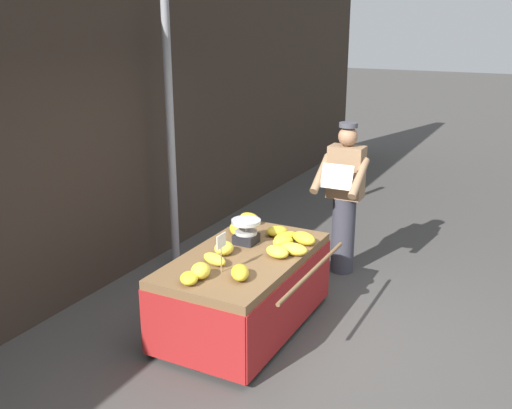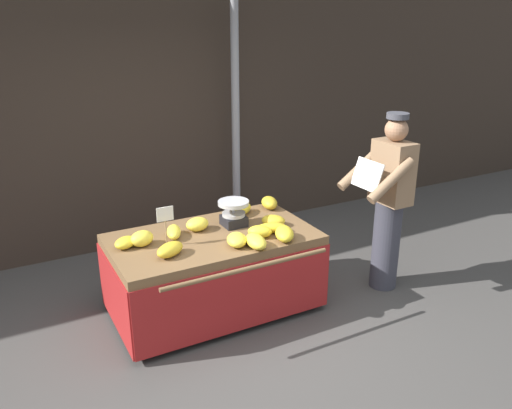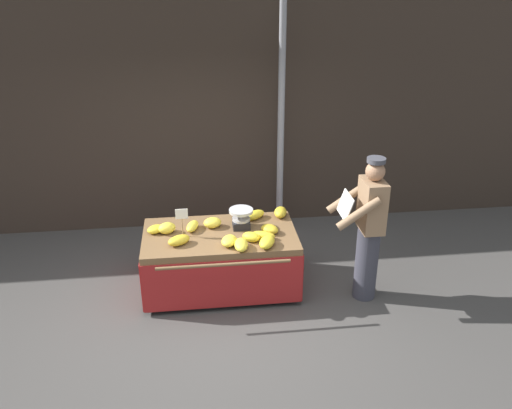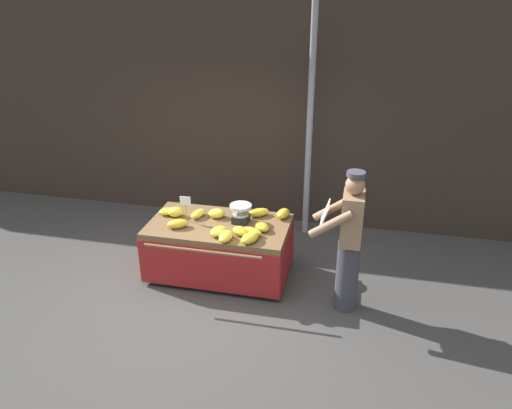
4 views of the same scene
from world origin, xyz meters
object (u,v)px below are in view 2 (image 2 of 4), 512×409
object	(u,v)px
banana_cart	(213,256)
weighing_scale	(234,213)
banana_bunch_7	(256,241)
banana_bunch_8	(272,228)
banana_bunch_3	(269,203)
banana_bunch_1	(170,250)
banana_bunch_0	(142,238)
banana_bunch_11	(284,234)
banana_bunch_10	(242,210)
banana_bunch_5	(197,224)
price_sign	(165,218)
banana_bunch_2	(273,221)
vendor_person	(388,203)
banana_bunch_4	(237,240)
banana_bunch_12	(260,232)
banana_bunch_6	(125,243)
banana_bunch_9	(174,232)
street_pole	(235,98)

from	to	relation	value
banana_cart	weighing_scale	bearing A→B (deg)	24.38
banana_bunch_7	banana_bunch_8	world-z (taller)	banana_bunch_7
banana_bunch_3	banana_bunch_1	bearing A→B (deg)	-155.24
banana_bunch_0	banana_bunch_8	world-z (taller)	banana_bunch_0
banana_bunch_1	banana_bunch_11	distance (m)	0.97
banana_bunch_10	banana_bunch_5	bearing A→B (deg)	-162.78
banana_bunch_0	banana_bunch_10	world-z (taller)	banana_bunch_0
banana_bunch_10	banana_bunch_11	size ratio (longest dim) A/B	1.06
banana_bunch_0	banana_bunch_8	distance (m)	1.11
banana_bunch_3	banana_bunch_10	world-z (taller)	banana_bunch_3
price_sign	banana_bunch_2	xyz separation A→B (m)	(0.99, -0.04, -0.20)
price_sign	vendor_person	world-z (taller)	vendor_person
banana_cart	banana_bunch_2	world-z (taller)	banana_bunch_2
price_sign	banana_bunch_4	size ratio (longest dim) A/B	1.46
banana_bunch_1	banana_bunch_4	world-z (taller)	banana_bunch_1
banana_bunch_0	banana_bunch_7	distance (m)	0.94
banana_bunch_4	banana_bunch_12	bearing A→B (deg)	13.72
vendor_person	banana_bunch_12	bearing A→B (deg)	173.44
banana_bunch_0	banana_bunch_4	xyz separation A→B (m)	(0.69, -0.37, -0.01)
banana_bunch_11	price_sign	bearing A→B (deg)	158.53
banana_bunch_8	banana_cart	bearing A→B (deg)	158.25
banana_bunch_7	vendor_person	distance (m)	1.42
weighing_scale	banana_bunch_1	distance (m)	0.80
banana_bunch_10	banana_bunch_6	bearing A→B (deg)	-169.37
banana_bunch_0	banana_bunch_9	world-z (taller)	banana_bunch_0
banana_bunch_8	banana_bunch_9	size ratio (longest dim) A/B	1.06
banana_bunch_0	banana_bunch_1	xyz separation A→B (m)	(0.14, -0.29, -0.01)
banana_bunch_6	banana_bunch_2	bearing A→B (deg)	-7.19
banana_bunch_6	banana_bunch_8	distance (m)	1.25
banana_bunch_9	banana_bunch_12	xyz separation A→B (m)	(0.65, -0.35, 0.00)
banana_bunch_8	banana_bunch_12	size ratio (longest dim) A/B	1.34
banana_bunch_4	banana_bunch_5	size ratio (longest dim) A/B	1.11
banana_bunch_5	banana_bunch_9	bearing A→B (deg)	-169.55
weighing_scale	banana_bunch_1	size ratio (longest dim) A/B	1.07
banana_bunch_0	banana_bunch_6	bearing A→B (deg)	168.88
banana_bunch_3	banana_bunch_0	bearing A→B (deg)	-168.73
banana_cart	banana_bunch_4	xyz separation A→B (m)	(0.09, -0.29, 0.25)
street_pole	banana_bunch_10	world-z (taller)	street_pole
price_sign	street_pole	bearing A→B (deg)	46.80
banana_bunch_7	vendor_person	world-z (taller)	vendor_person
banana_cart	banana_bunch_10	bearing A→B (deg)	36.28
banana_bunch_9	banana_bunch_1	bearing A→B (deg)	-114.38
banana_cart	banana_bunch_9	size ratio (longest dim) A/B	6.88
street_pole	banana_bunch_10	distance (m)	1.49
banana_cart	banana_bunch_11	world-z (taller)	banana_bunch_11
vendor_person	banana_bunch_1	bearing A→B (deg)	175.45
banana_bunch_1	vendor_person	xyz separation A→B (m)	(2.09, -0.17, 0.09)
banana_bunch_10	banana_bunch_12	size ratio (longest dim) A/B	1.38
banana_bunch_4	vendor_person	world-z (taller)	vendor_person
banana_bunch_6	vendor_person	size ratio (longest dim) A/B	0.12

